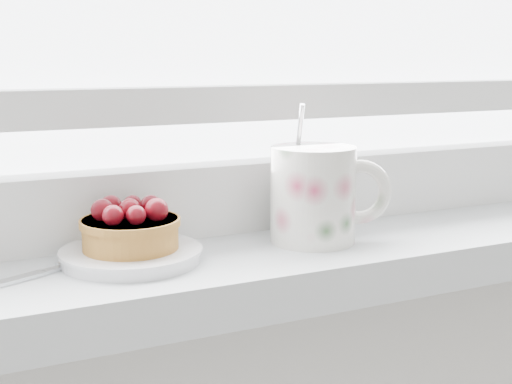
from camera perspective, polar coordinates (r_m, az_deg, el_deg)
saucer at (r=0.63m, az=-9.95°, el=-5.01°), size 0.12×0.12×0.01m
raspberry_tart at (r=0.63m, az=-10.03°, el=-2.79°), size 0.09×0.09×0.05m
floral_mug at (r=0.68m, az=4.85°, el=-0.03°), size 0.13×0.11×0.13m
fork at (r=0.61m, az=-18.00°, el=-6.49°), size 0.19×0.10×0.00m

